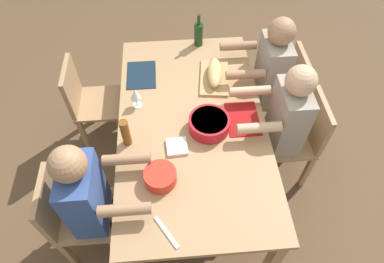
{
  "coord_description": "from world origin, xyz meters",
  "views": [
    {
      "loc": [
        -1.52,
        0.12,
        2.63
      ],
      "look_at": [
        0.0,
        0.0,
        0.63
      ],
      "focal_mm": 31.68,
      "sensor_mm": 36.0,
      "label": 1
    }
  ],
  "objects": [
    {
      "name": "ground_plane",
      "position": [
        0.0,
        0.0,
        0.0
      ],
      "size": [
        8.0,
        8.0,
        0.0
      ],
      "primitive_type": "plane",
      "color": "brown"
    },
    {
      "name": "dining_table",
      "position": [
        0.0,
        0.0,
        0.67
      ],
      "size": [
        1.88,
        1.05,
        0.74
      ],
      "color": "#A87F56",
      "rests_on": "ground_plane"
    },
    {
      "name": "chair_near_right",
      "position": [
        0.52,
        -0.85,
        0.48
      ],
      "size": [
        0.4,
        0.4,
        0.85
      ],
      "color": "#A87F56",
      "rests_on": "ground_plane"
    },
    {
      "name": "diner_near_right",
      "position": [
        0.52,
        -0.67,
        0.7
      ],
      "size": [
        0.41,
        0.53,
        1.2
      ],
      "color": "#2D2D38",
      "rests_on": "ground_plane"
    },
    {
      "name": "chair_far_left",
      "position": [
        -0.52,
        0.85,
        0.48
      ],
      "size": [
        0.4,
        0.4,
        0.85
      ],
      "color": "#A87F56",
      "rests_on": "ground_plane"
    },
    {
      "name": "diner_far_left",
      "position": [
        -0.52,
        0.67,
        0.7
      ],
      "size": [
        0.41,
        0.53,
        1.2
      ],
      "color": "#2D2D38",
      "rests_on": "ground_plane"
    },
    {
      "name": "chair_near_center",
      "position": [
        0.0,
        -0.85,
        0.48
      ],
      "size": [
        0.4,
        0.4,
        0.85
      ],
      "color": "#A87F56",
      "rests_on": "ground_plane"
    },
    {
      "name": "diner_near_center",
      "position": [
        0.0,
        -0.67,
        0.7
      ],
      "size": [
        0.41,
        0.53,
        1.2
      ],
      "color": "#2D2D38",
      "rests_on": "ground_plane"
    },
    {
      "name": "chair_far_right",
      "position": [
        0.52,
        0.85,
        0.48
      ],
      "size": [
        0.4,
        0.4,
        0.85
      ],
      "color": "#A87F56",
      "rests_on": "ground_plane"
    },
    {
      "name": "serving_bowl_greens",
      "position": [
        -0.46,
        0.24,
        0.79
      ],
      "size": [
        0.2,
        0.2,
        0.09
      ],
      "color": "red",
      "rests_on": "dining_table"
    },
    {
      "name": "serving_bowl_fruit",
      "position": [
        -0.07,
        -0.11,
        0.8
      ],
      "size": [
        0.29,
        0.29,
        0.1
      ],
      "color": "#B21923",
      "rests_on": "dining_table"
    },
    {
      "name": "cutting_board",
      "position": [
        0.43,
        -0.21,
        0.75
      ],
      "size": [
        0.43,
        0.27,
        0.02
      ],
      "primitive_type": "cube",
      "rotation": [
        0.0,
        0.0,
        -0.13
      ],
      "color": "tan",
      "rests_on": "dining_table"
    },
    {
      "name": "bread_loaf",
      "position": [
        0.43,
        -0.21,
        0.81
      ],
      "size": [
        0.33,
        0.15,
        0.09
      ],
      "primitive_type": "ellipsoid",
      "rotation": [
        0.0,
        0.0,
        -0.13
      ],
      "color": "tan",
      "rests_on": "cutting_board"
    },
    {
      "name": "wine_bottle",
      "position": [
        0.87,
        -0.13,
        0.85
      ],
      "size": [
        0.08,
        0.08,
        0.29
      ],
      "color": "#193819",
      "rests_on": "dining_table"
    },
    {
      "name": "beer_bottle",
      "position": [
        -0.14,
        0.45,
        0.85
      ],
      "size": [
        0.06,
        0.06,
        0.22
      ],
      "primitive_type": "cylinder",
      "color": "brown",
      "rests_on": "dining_table"
    },
    {
      "name": "wine_glass",
      "position": [
        0.19,
        0.39,
        0.86
      ],
      "size": [
        0.08,
        0.08,
        0.17
      ],
      "color": "silver",
      "rests_on": "dining_table"
    },
    {
      "name": "placemat_near_center",
      "position": [
        0.0,
        -0.37,
        0.74
      ],
      "size": [
        0.32,
        0.23,
        0.01
      ],
      "primitive_type": "cube",
      "color": "maroon",
      "rests_on": "dining_table"
    },
    {
      "name": "placemat_far_right",
      "position": [
        0.52,
        0.37,
        0.74
      ],
      "size": [
        0.32,
        0.23,
        0.01
      ],
      "primitive_type": "cube",
      "color": "#142333",
      "rests_on": "dining_table"
    },
    {
      "name": "carving_knife",
      "position": [
        -0.8,
        0.21,
        0.74
      ],
      "size": [
        0.21,
        0.14,
        0.01
      ],
      "primitive_type": "cube",
      "rotation": [
        0.0,
        0.0,
        0.56
      ],
      "color": "silver",
      "rests_on": "dining_table"
    },
    {
      "name": "napkin_stack",
      "position": [
        -0.21,
        0.12,
        0.75
      ],
      "size": [
        0.15,
        0.15,
        0.02
      ],
      "primitive_type": "cube",
      "rotation": [
        0.0,
        0.0,
        0.07
      ],
      "color": "white",
      "rests_on": "dining_table"
    }
  ]
}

